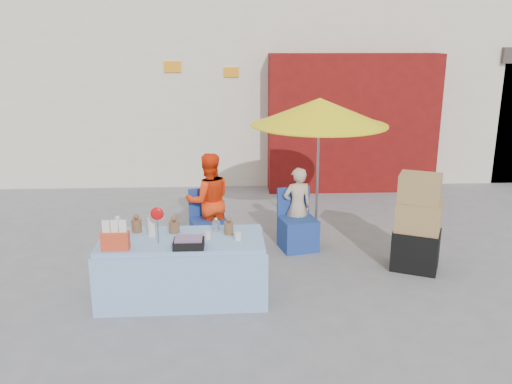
{
  "coord_description": "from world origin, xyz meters",
  "views": [
    {
      "loc": [
        -0.12,
        -6.0,
        2.91
      ],
      "look_at": [
        0.19,
        0.6,
        1.0
      ],
      "focal_mm": 38.0,
      "sensor_mm": 36.0,
      "label": 1
    }
  ],
  "objects_px": {
    "chair_left": "(209,233)",
    "vendor_orange": "(209,201)",
    "vendor_beige": "(297,207)",
    "umbrella": "(320,112)",
    "box_stack": "(417,226)",
    "market_table": "(182,267)",
    "chair_right": "(298,231)"
  },
  "relations": [
    {
      "from": "market_table",
      "to": "umbrella",
      "type": "height_order",
      "value": "umbrella"
    },
    {
      "from": "box_stack",
      "to": "chair_right",
      "type": "bearing_deg",
      "value": 151.9
    },
    {
      "from": "umbrella",
      "to": "box_stack",
      "type": "height_order",
      "value": "umbrella"
    },
    {
      "from": "chair_right",
      "to": "vendor_orange",
      "type": "bearing_deg",
      "value": 160.53
    },
    {
      "from": "umbrella",
      "to": "box_stack",
      "type": "xyz_separation_m",
      "value": [
        1.13,
        -1.05,
        -1.31
      ]
    },
    {
      "from": "vendor_beige",
      "to": "umbrella",
      "type": "bearing_deg",
      "value": -166.74
    },
    {
      "from": "vendor_beige",
      "to": "box_stack",
      "type": "height_order",
      "value": "box_stack"
    },
    {
      "from": "market_table",
      "to": "vendor_beige",
      "type": "bearing_deg",
      "value": 44.95
    },
    {
      "from": "chair_left",
      "to": "box_stack",
      "type": "height_order",
      "value": "box_stack"
    },
    {
      "from": "chair_left",
      "to": "vendor_orange",
      "type": "bearing_deg",
      "value": 75.15
    },
    {
      "from": "chair_left",
      "to": "vendor_beige",
      "type": "xyz_separation_m",
      "value": [
        1.25,
        0.13,
        0.32
      ]
    },
    {
      "from": "vendor_beige",
      "to": "umbrella",
      "type": "height_order",
      "value": "umbrella"
    },
    {
      "from": "vendor_beige",
      "to": "umbrella",
      "type": "relative_size",
      "value": 0.55
    },
    {
      "from": "vendor_beige",
      "to": "umbrella",
      "type": "distance_m",
      "value": 1.36
    },
    {
      "from": "market_table",
      "to": "umbrella",
      "type": "relative_size",
      "value": 0.91
    },
    {
      "from": "vendor_beige",
      "to": "market_table",
      "type": "bearing_deg",
      "value": 32.76
    },
    {
      "from": "umbrella",
      "to": "box_stack",
      "type": "relative_size",
      "value": 1.65
    },
    {
      "from": "chair_left",
      "to": "box_stack",
      "type": "xyz_separation_m",
      "value": [
        2.68,
        -0.76,
        0.33
      ]
    },
    {
      "from": "chair_right",
      "to": "box_stack",
      "type": "height_order",
      "value": "box_stack"
    },
    {
      "from": "vendor_orange",
      "to": "umbrella",
      "type": "distance_m",
      "value": 1.97
    },
    {
      "from": "vendor_beige",
      "to": "vendor_orange",
      "type": "bearing_deg",
      "value": -13.31
    },
    {
      "from": "chair_right",
      "to": "vendor_beige",
      "type": "bearing_deg",
      "value": 75.15
    },
    {
      "from": "chair_right",
      "to": "umbrella",
      "type": "relative_size",
      "value": 0.41
    },
    {
      "from": "chair_right",
      "to": "vendor_beige",
      "type": "height_order",
      "value": "vendor_beige"
    },
    {
      "from": "market_table",
      "to": "chair_right",
      "type": "distance_m",
      "value": 2.07
    },
    {
      "from": "chair_right",
      "to": "box_stack",
      "type": "bearing_deg",
      "value": -41.41
    },
    {
      "from": "market_table",
      "to": "vendor_beige",
      "type": "relative_size",
      "value": 1.65
    },
    {
      "from": "chair_left",
      "to": "vendor_orange",
      "type": "distance_m",
      "value": 0.45
    },
    {
      "from": "chair_left",
      "to": "vendor_beige",
      "type": "height_order",
      "value": "vendor_beige"
    },
    {
      "from": "umbrella",
      "to": "chair_left",
      "type": "bearing_deg",
      "value": -169.62
    },
    {
      "from": "vendor_beige",
      "to": "box_stack",
      "type": "bearing_deg",
      "value": 134.49
    },
    {
      "from": "market_table",
      "to": "box_stack",
      "type": "distance_m",
      "value": 3.01
    }
  ]
}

